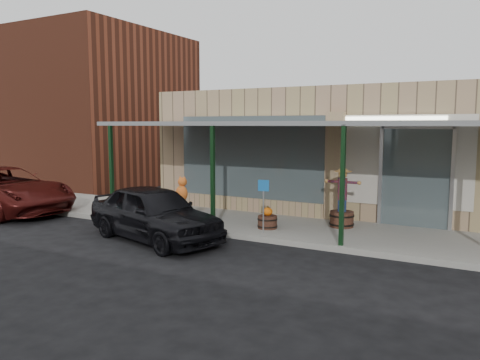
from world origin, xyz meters
The scene contains 10 objects.
ground centered at (0.00, 0.00, 0.00)m, with size 120.00×120.00×0.00m, color black.
sidewalk centered at (0.00, 3.60, 0.07)m, with size 40.00×3.20×0.15m, color gray.
storefront centered at (0.00, 8.16, 2.09)m, with size 12.00×6.25×4.20m.
awning centered at (0.00, 3.56, 3.01)m, with size 12.00×3.00×3.04m.
block_buildings_near centered at (2.01, 9.20, 3.77)m, with size 61.00×8.00×8.00m.
barrel_scarecrow centered at (1.22, 4.16, 0.73)m, with size 1.04×0.76×1.72m.
barrel_pumpkin centered at (-0.54, 2.98, 0.37)m, with size 0.70×0.70×0.63m.
handicap_sign centered at (-0.38, 2.40, 1.07)m, with size 0.29×0.06×1.42m.
parked_sedan centered at (-2.81, 0.88, 0.73)m, with size 4.58×2.84×1.62m.
car_maroon centered at (-9.89, 1.46, 0.78)m, with size 2.58×5.60×1.56m, color #48100E.
Camera 1 is at (4.91, -8.59, 3.03)m, focal length 35.00 mm.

